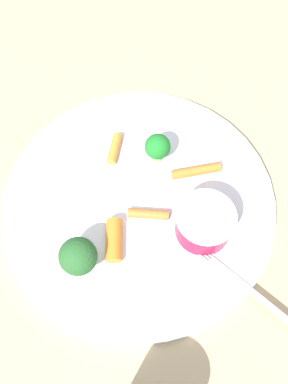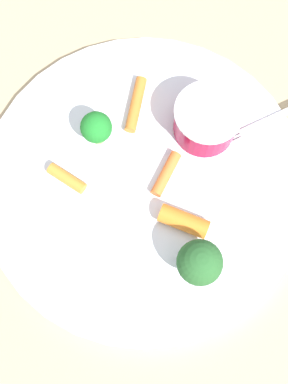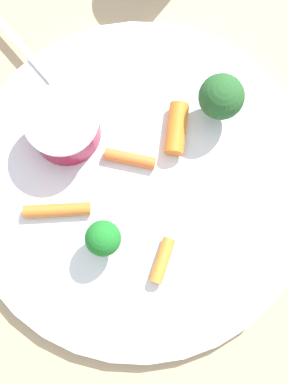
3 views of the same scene
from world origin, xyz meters
name	(u,v)px [view 2 (image 2 of 3)]	position (x,y,z in m)	size (l,w,h in m)	color
ground_plane	(144,182)	(0.00, 0.00, 0.00)	(2.40, 2.40, 0.00)	tan
plate	(144,180)	(0.00, 0.00, 0.01)	(0.32, 0.32, 0.01)	white
sauce_cup	(206,120)	(-0.06, 0.05, 0.03)	(0.07, 0.07, 0.04)	maroon
broccoli_floret_0	(96,128)	(-0.03, -0.05, 0.04)	(0.03, 0.03, 0.04)	#9BBD6D
broccoli_floret_1	(200,263)	(0.08, 0.06, 0.04)	(0.04, 0.04, 0.05)	#7CB557
carrot_stick_0	(166,174)	(-0.01, 0.02, 0.02)	(0.01, 0.01, 0.05)	orange
carrot_stick_1	(184,221)	(0.04, 0.05, 0.02)	(0.02, 0.02, 0.05)	orange
carrot_stick_2	(67,178)	(0.02, -0.07, 0.02)	(0.01, 0.01, 0.04)	orange
carrot_stick_3	(136,104)	(-0.07, -0.02, 0.02)	(0.01, 0.01, 0.06)	orange
fork	(288,111)	(-0.10, 0.13, 0.01)	(0.12, 0.14, 0.00)	#BEB8BF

